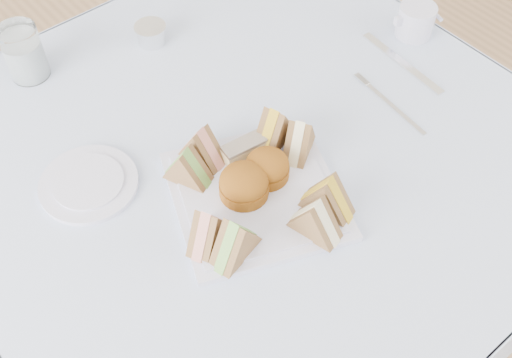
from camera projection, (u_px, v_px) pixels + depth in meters
floor at (251, 330)px, 1.71m from camera, size 4.00×4.00×0.00m
table at (250, 258)px, 1.42m from camera, size 0.90×0.90×0.74m
tablecloth at (249, 147)px, 1.12m from camera, size 1.02×1.02×0.01m
serving_plate at (256, 196)px, 1.05m from camera, size 0.34×0.34×0.01m
sandwich_fl_a at (208, 227)px, 0.96m from camera, size 0.09×0.07×0.07m
sandwich_fl_b at (235, 238)px, 0.94m from camera, size 0.09×0.06×0.08m
sandwich_fr_a at (328, 194)px, 0.99m from camera, size 0.07×0.09×0.08m
sandwich_fr_b at (315, 217)px, 0.97m from camera, size 0.06×0.09×0.07m
sandwich_bl_a at (187, 165)px, 1.03m from camera, size 0.07×0.09×0.07m
sandwich_bl_b at (202, 145)px, 1.06m from camera, size 0.06×0.09×0.07m
sandwich_br_a at (299, 137)px, 1.07m from camera, size 0.09×0.08×0.07m
sandwich_br_b at (274, 126)px, 1.08m from camera, size 0.10×0.07×0.08m
scone_left at (244, 184)px, 1.02m from camera, size 0.10×0.10×0.05m
scone_right at (267, 167)px, 1.05m from camera, size 0.08×0.08×0.05m
pastry_slice at (244, 150)px, 1.08m from camera, size 0.08×0.04×0.04m
side_plate at (89, 184)px, 1.06m from camera, size 0.21×0.21×0.01m
water_glass at (24, 52)px, 1.19m from camera, size 0.08×0.08×0.11m
tea_strainer at (151, 35)px, 1.28m from camera, size 0.08×0.08×0.04m
knife at (402, 63)px, 1.25m from camera, size 0.03×0.21×0.00m
fork at (395, 109)px, 1.17m from camera, size 0.02×0.16×0.00m
creamer_jug at (416, 21)px, 1.28m from camera, size 0.09×0.09×0.07m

